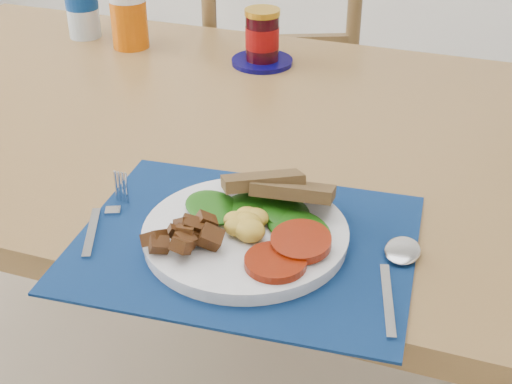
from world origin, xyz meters
TOP-DOWN VIEW (x-y plane):
  - table at (0.00, 0.20)m, footprint 1.40×0.90m
  - chair_far at (-0.03, 0.85)m, footprint 0.53×0.52m
  - placemat at (0.25, -0.14)m, footprint 0.45×0.37m
  - breakfast_plate at (0.25, -0.14)m, footprint 0.26×0.26m
  - fork at (0.06, -0.15)m, footprint 0.05×0.16m
  - spoon at (0.44, -0.13)m, footprint 0.04×0.19m
  - juice_glass at (-0.24, 0.47)m, footprint 0.08×0.08m
  - jam_on_saucer at (0.06, 0.47)m, footprint 0.13×0.13m

SIDE VIEW (x-z plane):
  - chair_far at x=-0.03m, z-range 0.01..1.10m
  - table at x=0.00m, z-range 0.29..1.04m
  - placemat at x=0.25m, z-range 0.75..0.75m
  - fork at x=0.06m, z-range 0.75..0.76m
  - spoon at x=0.44m, z-range 0.75..0.76m
  - breakfast_plate at x=0.25m, z-range 0.74..0.80m
  - jam_on_saucer at x=0.06m, z-range 0.74..0.86m
  - juice_glass at x=-0.24m, z-range 0.75..0.86m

